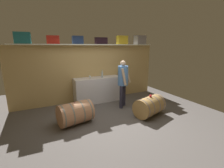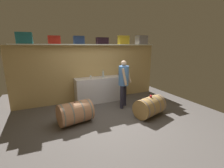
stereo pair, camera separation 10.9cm
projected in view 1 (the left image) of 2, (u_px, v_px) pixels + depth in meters
ground_plane at (107, 115)px, 4.68m from camera, size 6.58×7.29×0.02m
back_wall_panel at (90, 73)px, 5.77m from camera, size 5.38×0.10×2.04m
high_shelf_board at (90, 45)px, 5.40m from camera, size 4.95×0.40×0.03m
toolcase_teal at (23, 38)px, 4.48m from camera, size 0.44×0.32×0.33m
toolcase_red at (53, 40)px, 4.84m from camera, size 0.39×0.21×0.25m
toolcase_navy at (78, 40)px, 5.18m from camera, size 0.36×0.27×0.26m
toolcase_black at (101, 41)px, 5.54m from camera, size 0.43×0.18×0.23m
toolcase_yellow at (122, 40)px, 5.90m from camera, size 0.41×0.20×0.32m
toolcase_grey at (140, 40)px, 6.24m from camera, size 0.43×0.31×0.34m
work_cabinet at (98, 90)px, 5.71m from camera, size 1.72×0.52×0.90m
wine_bottle_clear at (102, 74)px, 5.56m from camera, size 0.07×0.07×0.29m
wine_glass at (90, 77)px, 5.34m from camera, size 0.08×0.08×0.12m
wine_barrel_near at (149, 106)px, 4.56m from camera, size 1.00×0.79×0.58m
wine_barrel_far at (75, 113)px, 4.08m from camera, size 0.95×0.73×0.60m
tasting_cup at (150, 96)px, 4.50m from camera, size 0.07×0.07×0.06m
winemaker_pouring at (123, 79)px, 5.07m from camera, size 0.48×0.46×1.56m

